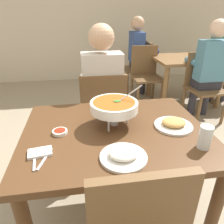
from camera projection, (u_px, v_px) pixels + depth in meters
The scene contains 20 objects.
ground_plane at pixel (115, 211), 1.64m from camera, with size 16.00×16.00×0.00m, color gray.
cafe_rear_partition at pixel (85, 4), 4.13m from camera, with size 10.00×0.10×3.00m, color beige.
dining_table_main at pixel (116, 145), 1.36m from camera, with size 1.14×0.89×0.73m.
chair_diner_main at pixel (103, 111), 2.06m from camera, with size 0.44×0.44×0.90m.
diner_main at pixel (102, 87), 1.98m from camera, with size 0.40×0.45×1.31m.
curry_bowl at pixel (114, 106), 1.32m from camera, with size 0.33×0.30×0.26m.
rice_plate at pixel (123, 155), 1.05m from camera, with size 0.24×0.24×0.06m.
appetizer_plate at pixel (174, 124), 1.34m from camera, with size 0.24×0.24×0.06m.
sauce_dish at pixel (60, 132), 1.27m from camera, with size 0.09×0.09×0.02m.
napkin_folded at pixel (40, 153), 1.09m from camera, with size 0.12×0.08×0.02m, color white.
fork_utensil at pixel (35, 160), 1.05m from camera, with size 0.01×0.17×0.01m, color silver.
spoon_utensil at pixel (45, 159), 1.05m from camera, with size 0.01×0.17×0.01m, color silver.
drink_glass at pixel (205, 138), 1.12m from camera, with size 0.07×0.07×0.13m.
dining_table_far at pixel (185, 66), 3.32m from camera, with size 1.00×0.80×0.73m.
chair_bg_middle at pixel (141, 64), 3.80m from camera, with size 0.44×0.44×0.90m.
chair_bg_right at pixel (203, 82), 2.87m from camera, with size 0.47×0.47×0.90m.
chair_bg_corner at pixel (145, 72), 3.35m from camera, with size 0.45×0.45×0.90m.
patron_bg_left at pixel (223, 55), 3.34m from camera, with size 0.40×0.45×1.31m.
patron_bg_middle at pixel (138, 51), 3.66m from camera, with size 0.45×0.40×1.31m.
patron_bg_right at pixel (209, 66), 2.73m from camera, with size 0.40×0.45×1.31m.
Camera 1 is at (-0.20, -1.11, 1.41)m, focal length 33.84 mm.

